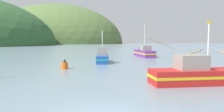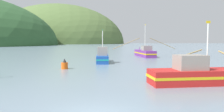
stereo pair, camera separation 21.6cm
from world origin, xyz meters
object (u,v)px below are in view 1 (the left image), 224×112
object	(u,v)px
fishing_boat_red	(207,74)
channel_buoy	(65,65)
fishing_boat_blue	(102,58)
fishing_boat_purple	(144,53)

from	to	relation	value
fishing_boat_red	channel_buoy	xyz separation A→B (m)	(-14.29, 7.62, -0.24)
fishing_boat_blue	channel_buoy	xyz separation A→B (m)	(-3.72, -7.93, -0.29)
fishing_boat_purple	fishing_boat_blue	world-z (taller)	fishing_boat_purple
fishing_boat_purple	channel_buoy	bearing A→B (deg)	137.83
fishing_boat_red	channel_buoy	size ratio (longest dim) A/B	9.97
channel_buoy	fishing_boat_blue	bearing A→B (deg)	64.90
fishing_boat_purple	fishing_boat_blue	distance (m)	15.14
fishing_boat_purple	fishing_boat_red	xyz separation A→B (m)	(2.91, -28.62, -0.09)
fishing_boat_purple	fishing_boat_blue	bearing A→B (deg)	135.89
fishing_boat_purple	channel_buoy	world-z (taller)	fishing_boat_purple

